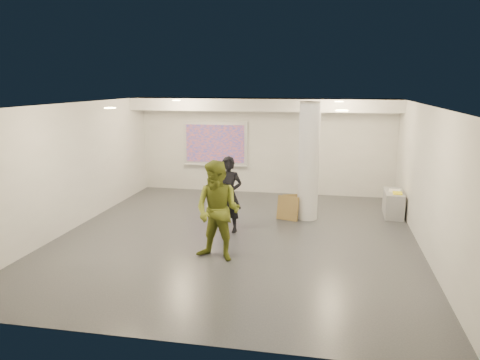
% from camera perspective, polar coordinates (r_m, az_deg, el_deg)
% --- Properties ---
extents(floor, '(8.00, 9.00, 0.01)m').
position_cam_1_polar(floor, '(10.77, -0.41, -6.95)').
color(floor, '#33363B').
rests_on(floor, ground).
extents(ceiling, '(8.00, 9.00, 0.01)m').
position_cam_1_polar(ceiling, '(10.21, -0.44, 9.20)').
color(ceiling, white).
rests_on(ceiling, floor).
extents(wall_back, '(8.00, 0.01, 3.00)m').
position_cam_1_polar(wall_back, '(14.77, 3.06, 4.15)').
color(wall_back, silver).
rests_on(wall_back, floor).
extents(wall_front, '(8.00, 0.01, 3.00)m').
position_cam_1_polar(wall_front, '(6.18, -8.81, -6.88)').
color(wall_front, silver).
rests_on(wall_front, floor).
extents(wall_left, '(0.01, 9.00, 3.00)m').
position_cam_1_polar(wall_left, '(11.84, -19.77, 1.56)').
color(wall_left, silver).
rests_on(wall_left, floor).
extents(wall_right, '(0.01, 9.00, 3.00)m').
position_cam_1_polar(wall_right, '(10.38, 21.78, 0.04)').
color(wall_right, silver).
rests_on(wall_right, floor).
extents(soffit_band, '(8.00, 1.10, 0.36)m').
position_cam_1_polar(soffit_band, '(14.11, 2.80, 9.18)').
color(soffit_band, silver).
rests_on(soffit_band, ceiling).
extents(downlight_nw, '(0.22, 0.22, 0.02)m').
position_cam_1_polar(downlight_nw, '(13.20, -7.76, 9.60)').
color(downlight_nw, '#FFF297').
rests_on(downlight_nw, ceiling).
extents(downlight_ne, '(0.22, 0.22, 0.02)m').
position_cam_1_polar(downlight_ne, '(12.51, 11.98, 9.34)').
color(downlight_ne, '#FFF297').
rests_on(downlight_ne, ceiling).
extents(downlight_sw, '(0.22, 0.22, 0.02)m').
position_cam_1_polar(downlight_sw, '(9.50, -15.57, 8.46)').
color(downlight_sw, '#FFF297').
rests_on(downlight_sw, ceiling).
extents(downlight_se, '(0.22, 0.22, 0.02)m').
position_cam_1_polar(downlight_se, '(8.51, 12.31, 8.28)').
color(downlight_se, '#FFF297').
rests_on(downlight_se, ceiling).
extents(column, '(0.52, 0.52, 3.00)m').
position_cam_1_polar(column, '(11.97, 8.37, 2.24)').
color(column, silver).
rests_on(column, floor).
extents(projection_screen, '(2.10, 0.13, 1.42)m').
position_cam_1_polar(projection_screen, '(15.02, -3.04, 4.39)').
color(projection_screen, silver).
rests_on(projection_screen, wall_back).
extents(credenza, '(0.50, 1.14, 0.66)m').
position_cam_1_polar(credenza, '(13.01, 18.19, -2.74)').
color(credenza, gray).
rests_on(credenza, floor).
extents(papers_stack, '(0.34, 0.41, 0.02)m').
position_cam_1_polar(papers_stack, '(12.96, 18.32, -1.25)').
color(papers_stack, white).
rests_on(papers_stack, credenza).
extents(postit_pad, '(0.25, 0.32, 0.03)m').
position_cam_1_polar(postit_pad, '(12.70, 18.65, -1.52)').
color(postit_pad, yellow).
rests_on(postit_pad, credenza).
extents(cardboard_back, '(0.58, 0.29, 0.63)m').
position_cam_1_polar(cardboard_back, '(12.24, 6.55, -3.18)').
color(cardboard_back, olive).
rests_on(cardboard_back, floor).
extents(cardboard_front, '(0.58, 0.32, 0.62)m').
position_cam_1_polar(cardboard_front, '(12.04, 5.84, -3.45)').
color(cardboard_front, olive).
rests_on(cardboard_front, floor).
extents(woman, '(0.70, 0.51, 1.79)m').
position_cam_1_polar(woman, '(10.95, -1.41, -1.77)').
color(woman, black).
rests_on(woman, floor).
extents(man, '(1.12, 0.96, 1.99)m').
position_cam_1_polar(man, '(9.19, -2.71, -3.79)').
color(man, olive).
rests_on(man, floor).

